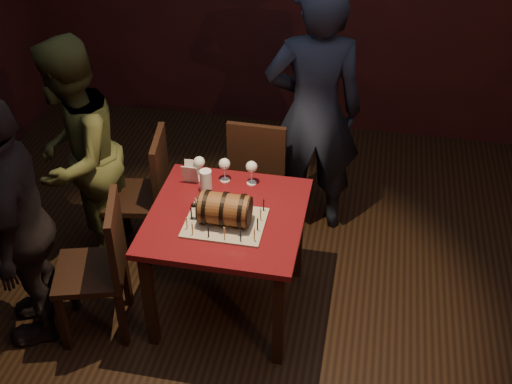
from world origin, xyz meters
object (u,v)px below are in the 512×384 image
(wine_glass_mid, at_px, (224,165))
(person_left_rear, at_px, (76,158))
(person_left_front, at_px, (19,224))
(wine_glass_left, at_px, (199,163))
(chair_left_front, at_px, (102,262))
(wine_glass_right, at_px, (252,168))
(chair_left_rear, at_px, (147,189))
(barrel_cake, at_px, (225,209))
(pint_of_ale, at_px, (206,182))
(person_back, at_px, (314,114))
(pub_table, at_px, (227,229))
(chair_back, at_px, (259,169))

(wine_glass_mid, bearing_deg, person_left_rear, -179.52)
(person_left_front, bearing_deg, wine_glass_left, 108.09)
(chair_left_front, relative_size, person_left_front, 0.58)
(wine_glass_right, relative_size, chair_left_rear, 0.17)
(barrel_cake, distance_m, wine_glass_right, 0.42)
(chair_left_front, bearing_deg, pint_of_ale, 44.27)
(chair_left_front, bearing_deg, wine_glass_left, 54.98)
(person_back, distance_m, person_left_rear, 1.60)
(pub_table, height_order, pint_of_ale, pint_of_ale)
(barrel_cake, xyz_separation_m, wine_glass_right, (0.07, 0.42, 0.01))
(pint_of_ale, xyz_separation_m, chair_left_front, (-0.51, -0.49, -0.30))
(pint_of_ale, distance_m, person_left_rear, 0.91)
(chair_back, height_order, chair_left_front, same)
(barrel_cake, relative_size, chair_left_front, 0.37)
(chair_left_rear, bearing_deg, person_left_rear, -163.46)
(person_left_rear, bearing_deg, person_back, 112.99)
(wine_glass_left, height_order, person_left_front, person_left_front)
(wine_glass_left, distance_m, chair_back, 0.68)
(chair_back, height_order, person_back, person_back)
(wine_glass_right, xyz_separation_m, person_left_rear, (-1.15, -0.01, -0.07))
(chair_back, distance_m, chair_left_rear, 0.79)
(wine_glass_mid, distance_m, person_left_front, 1.23)
(wine_glass_left, bearing_deg, barrel_cake, -57.53)
(person_left_rear, xyz_separation_m, person_left_front, (-0.03, -0.69, -0.00))
(barrel_cake, height_order, chair_left_front, barrel_cake)
(chair_left_rear, bearing_deg, pub_table, -34.00)
(wine_glass_mid, xyz_separation_m, person_left_front, (-1.01, -0.70, -0.07))
(chair_left_front, height_order, person_left_rear, person_left_rear)
(wine_glass_mid, xyz_separation_m, wine_glass_right, (0.17, 0.00, 0.00))
(chair_back, bearing_deg, wine_glass_mid, -103.58)
(person_left_rear, bearing_deg, wine_glass_right, 89.02)
(wine_glass_left, relative_size, pint_of_ale, 1.07)
(chair_back, bearing_deg, pub_table, -92.35)
(pub_table, relative_size, wine_glass_right, 5.59)
(pub_table, relative_size, wine_glass_left, 5.59)
(barrel_cake, distance_m, chair_left_front, 0.79)
(chair_left_rear, distance_m, chair_left_front, 0.74)
(wine_glass_mid, xyz_separation_m, person_left_rear, (-0.98, -0.01, -0.07))
(chair_left_rear, height_order, person_back, person_back)
(barrel_cake, relative_size, person_left_front, 0.21)
(wine_glass_left, relative_size, chair_left_rear, 0.17)
(chair_left_rear, bearing_deg, chair_back, 29.42)
(person_left_front, bearing_deg, chair_left_rear, 130.69)
(wine_glass_mid, distance_m, chair_back, 0.62)
(person_left_rear, bearing_deg, pub_table, 71.77)
(person_left_front, bearing_deg, chair_back, 115.93)
(wine_glass_mid, relative_size, person_left_rear, 0.10)
(chair_back, xyz_separation_m, chair_left_rear, (-0.69, -0.39, 0.00))
(chair_left_front, bearing_deg, wine_glass_mid, 46.79)
(chair_left_rear, bearing_deg, wine_glass_mid, -11.31)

